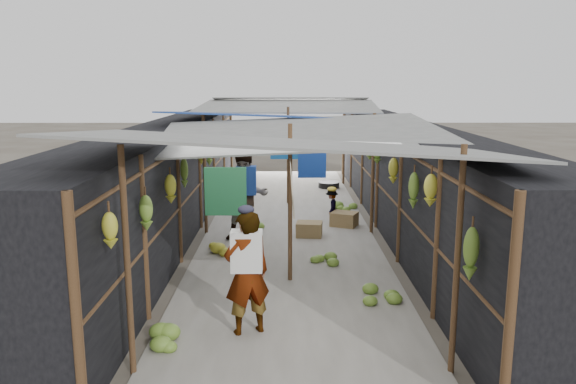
{
  "coord_description": "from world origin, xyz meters",
  "views": [
    {
      "loc": [
        -0.08,
        -5.85,
        3.24
      ],
      "look_at": [
        -0.03,
        4.29,
        1.25
      ],
      "focal_mm": 35.0,
      "sensor_mm": 36.0,
      "label": 1
    }
  ],
  "objects_px": {
    "crate_near": "(309,230)",
    "vendor_elderly": "(247,273)",
    "vendor_seated": "(332,206)",
    "shopper_blue": "(247,196)",
    "black_basin": "(329,185)"
  },
  "relations": [
    {
      "from": "crate_near",
      "to": "vendor_elderly",
      "type": "bearing_deg",
      "value": -94.92
    },
    {
      "from": "crate_near",
      "to": "vendor_seated",
      "type": "height_order",
      "value": "vendor_seated"
    },
    {
      "from": "crate_near",
      "to": "shopper_blue",
      "type": "bearing_deg",
      "value": -164.15
    },
    {
      "from": "shopper_blue",
      "to": "black_basin",
      "type": "bearing_deg",
      "value": 60.79
    },
    {
      "from": "black_basin",
      "to": "vendor_seated",
      "type": "relative_size",
      "value": 0.82
    },
    {
      "from": "black_basin",
      "to": "vendor_seated",
      "type": "xyz_separation_m",
      "value": [
        -0.27,
        -4.38,
        0.3
      ]
    },
    {
      "from": "crate_near",
      "to": "vendor_seated",
      "type": "bearing_deg",
      "value": 71.9
    },
    {
      "from": "black_basin",
      "to": "vendor_elderly",
      "type": "bearing_deg",
      "value": -100.22
    },
    {
      "from": "shopper_blue",
      "to": "vendor_seated",
      "type": "relative_size",
      "value": 2.33
    },
    {
      "from": "crate_near",
      "to": "vendor_elderly",
      "type": "distance_m",
      "value": 4.82
    },
    {
      "from": "vendor_elderly",
      "to": "vendor_seated",
      "type": "bearing_deg",
      "value": -127.68
    },
    {
      "from": "crate_near",
      "to": "black_basin",
      "type": "bearing_deg",
      "value": 88.59
    },
    {
      "from": "black_basin",
      "to": "vendor_elderly",
      "type": "distance_m",
      "value": 10.45
    },
    {
      "from": "shopper_blue",
      "to": "vendor_seated",
      "type": "bearing_deg",
      "value": 28.12
    },
    {
      "from": "shopper_blue",
      "to": "vendor_seated",
      "type": "xyz_separation_m",
      "value": [
        1.88,
        1.41,
        -0.53
      ]
    }
  ]
}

